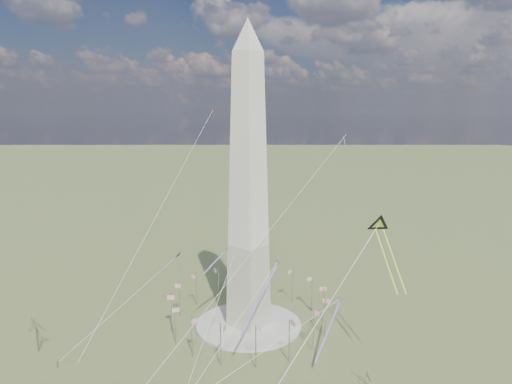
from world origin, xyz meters
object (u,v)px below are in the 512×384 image
Objects in this scene: tree_near at (365,383)px; kite_delta_black at (380,228)px; person_west at (58,365)px; washington_monument at (248,188)px.

kite_delta_black is at bearing 111.28° from tree_near.
kite_delta_black reaches higher than person_west.
tree_near is 0.66× the size of kite_delta_black.
washington_monument is at bearing 160.77° from tree_near.
washington_monument reaches higher than person_west.
kite_delta_black reaches higher than tree_near.
kite_delta_black is (-12.58, 32.30, 29.44)m from tree_near.
washington_monument is 5.34× the size of kite_delta_black.
kite_delta_black is (64.82, 68.85, 37.32)m from person_west.
tree_near is at bearing -19.23° from washington_monument.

